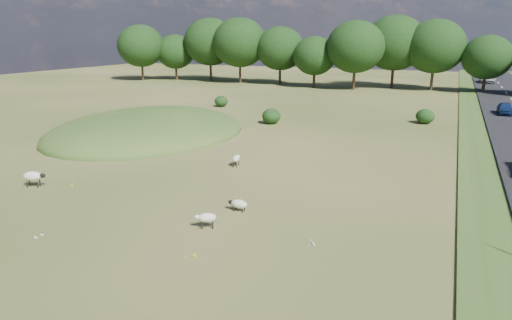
{
  "coord_description": "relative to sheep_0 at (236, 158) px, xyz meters",
  "views": [
    {
      "loc": [
        12.79,
        -20.98,
        8.46
      ],
      "look_at": [
        2.0,
        4.0,
        1.0
      ],
      "focal_mm": 32.0,
      "sensor_mm": 36.0,
      "label": 1
    }
  ],
  "objects": [
    {
      "name": "sheep_2",
      "position": [
        3.6,
        -7.21,
        -0.16
      ],
      "size": [
        1.03,
        0.46,
        0.6
      ],
      "rotation": [
        0.0,
        0.0,
        3.13
      ],
      "color": "beige",
      "rests_on": "ground"
    },
    {
      "name": "car_5",
      "position": [
        18.13,
        65.71,
        0.45
      ],
      "size": [
        2.45,
        5.32,
        1.48
      ],
      "primitive_type": "imported",
      "color": "#B6B9BF",
      "rests_on": "road"
    },
    {
      "name": "sheep_3",
      "position": [
        3.18,
        -9.68,
        -0.03
      ],
      "size": [
        1.04,
        0.77,
        0.73
      ],
      "rotation": [
        0.0,
        0.0,
        3.61
      ],
      "color": "beige",
      "rests_on": "ground"
    },
    {
      "name": "shrubs",
      "position": [
        -1.1,
        19.27,
        0.19
      ],
      "size": [
        25.37,
        9.7,
        1.51
      ],
      "color": "black",
      "rests_on": "ground"
    },
    {
      "name": "sheep_1",
      "position": [
        -8.82,
        -8.53,
        0.11
      ],
      "size": [
        1.34,
        0.92,
        0.93
      ],
      "rotation": [
        0.0,
        0.0,
        0.38
      ],
      "color": "beige",
      "rests_on": "ground"
    },
    {
      "name": "mound",
      "position": [
        -11.97,
        6.62,
        -0.54
      ],
      "size": [
        16.0,
        20.0,
        4.0
      ],
      "primitive_type": "ellipsoid",
      "color": "#33561E",
      "rests_on": "ground"
    },
    {
      "name": "car_2",
      "position": [
        18.13,
        28.99,
        0.34
      ],
      "size": [
        1.47,
        3.66,
        1.25
      ],
      "primitive_type": "imported",
      "color": "navy",
      "rests_on": "road"
    },
    {
      "name": "treeline",
      "position": [
        -1.02,
        50.05,
        6.03
      ],
      "size": [
        96.28,
        14.66,
        11.7
      ],
      "color": "black",
      "rests_on": "ground"
    },
    {
      "name": "sheep_0",
      "position": [
        0.0,
        0.0,
        0.0
      ],
      "size": [
        0.59,
        1.09,
        0.77
      ],
      "rotation": [
        0.0,
        0.0,
        1.72
      ],
      "color": "beige",
      "rests_on": "ground"
    },
    {
      "name": "ground",
      "position": [
        0.03,
        14.62,
        -0.54
      ],
      "size": [
        160.0,
        160.0,
        0.0
      ],
      "primitive_type": "plane",
      "color": "#344C17",
      "rests_on": "ground"
    }
  ]
}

